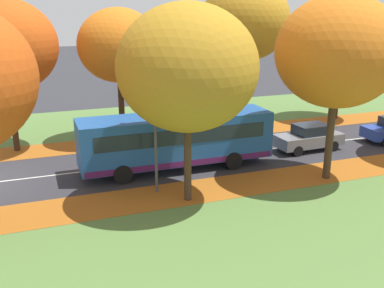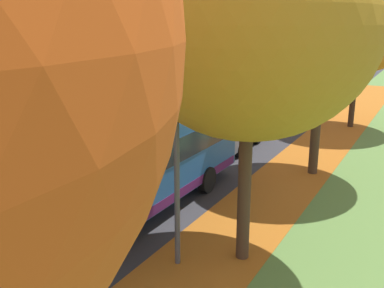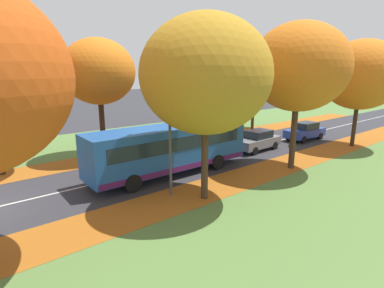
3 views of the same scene
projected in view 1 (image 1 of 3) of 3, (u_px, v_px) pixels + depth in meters
name	position (u px, v px, depth m)	size (l,w,h in m)	color
grass_verge_left	(252.00, 113.00, 37.31)	(12.00, 90.00, 0.01)	#517538
leaf_litter_left	(206.00, 134.00, 31.21)	(2.80, 60.00, 0.00)	#9E5619
leaf_litter_right	(273.00, 180.00, 22.96)	(2.80, 60.00, 0.00)	#9E5619
road_centre_line	(318.00, 143.00, 29.06)	(0.12, 80.00, 0.01)	silver
tree_left_nearest	(5.00, 46.00, 25.79)	(6.03, 6.03, 9.05)	#382619
tree_left_near	(119.00, 46.00, 27.93)	(5.12, 5.12, 8.48)	#382619
tree_left_mid	(245.00, 21.00, 30.72)	(6.12, 6.12, 10.33)	#422D1E
tree_left_far	(342.00, 48.00, 33.84)	(5.26, 5.26, 7.87)	#422D1E
tree_right_near	(187.00, 68.00, 18.89)	(6.05, 6.05, 8.76)	#422D1E
tree_right_mid	(338.00, 52.00, 21.37)	(5.99, 5.99, 9.14)	#422D1E
streetlamp_right	(153.00, 114.00, 20.72)	(1.89, 0.28, 6.00)	#47474C
bus	(176.00, 138.00, 24.16)	(2.71, 10.41, 2.98)	#1E5199
car_grey_lead	(309.00, 137.00, 27.53)	(1.90, 4.26, 1.62)	slate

